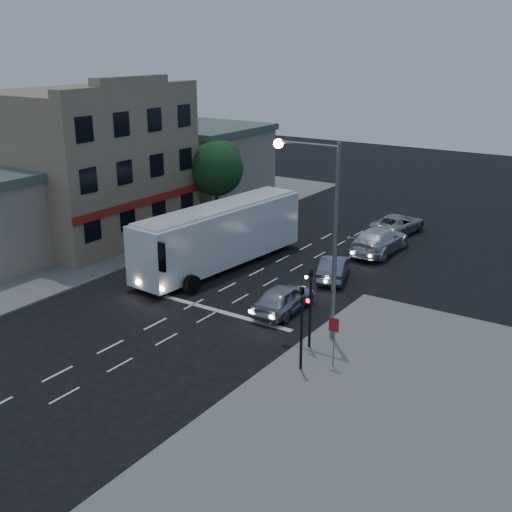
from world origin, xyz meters
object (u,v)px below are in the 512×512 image
Objects in this scene: car_sedan_a at (334,268)px; traffic_signal_main at (310,299)px; car_suv at (284,298)px; car_sedan_c at (397,224)px; tour_bus at (220,234)px; streetlight at (323,218)px; street_tree at (216,166)px; car_sedan_b at (379,240)px; traffic_signal_side at (302,318)px; regulatory_sign at (334,334)px.

traffic_signal_main is (3.22, -8.73, 1.74)m from car_sedan_a.
car_suv reaches higher than car_sedan_c.
tour_bus is 11.67m from streetlight.
car_sedan_b is at bearing 2.73° from street_tree.
car_suv is 0.70× the size of street_tree.
streetlight is at bearing -23.82° from tour_bus.
traffic_signal_side is 1.86× the size of regulatory_sign.
streetlight reaches higher than car_suv.
regulatory_sign is (1.00, 0.96, -0.82)m from traffic_signal_side.
traffic_signal_main is (3.02, -14.85, 1.59)m from car_sedan_b.
street_tree is (-5.84, 7.46, 2.40)m from tour_bus.
car_sedan_c is at bearing 104.60° from regulatory_sign.
car_suv is 1.05× the size of traffic_signal_side.
streetlight reaches higher than traffic_signal_side.
car_sedan_c is 2.34× the size of regulatory_sign.
car_sedan_a is 0.72× the size of car_sedan_b.
traffic_signal_main is at bearing -29.16° from tour_bus.
tour_bus is 13.81m from traffic_signal_side.
traffic_signal_main is at bearing 149.16° from regulatory_sign.
tour_bus reaches higher than car_sedan_b.
car_sedan_a is 1.87× the size of regulatory_sign.
tour_bus is 3.12× the size of car_sedan_a.
traffic_signal_side is 1.61m from regulatory_sign.
regulatory_sign is (4.72, -15.87, 0.77)m from car_sedan_b.
tour_bus is at bearing 146.21° from regulatory_sign.
traffic_signal_main is 0.46× the size of streetlight.
car_sedan_b is 2.60× the size of regulatory_sign.
streetlight is (-0.26, 1.42, 3.31)m from traffic_signal_main.
car_suv is at bearing 89.74° from car_sedan_b.
traffic_signal_side is at bearing 106.71° from car_sedan_c.
streetlight is 1.45× the size of street_tree.
car_suv is at bearing 136.23° from traffic_signal_main.
regulatory_sign reaches higher than car_sedan_b.
tour_bus is at bearing 145.73° from traffic_signal_main.
tour_bus is at bearing -2.75° from car_sedan_a.
traffic_signal_main is at bearing -42.03° from street_tree.
car_sedan_c is at bearing -106.38° from car_sedan_a.
car_sedan_a is 0.80× the size of car_sedan_c.
streetlight is 20.19m from street_tree.
car_sedan_b is at bearing -92.73° from car_suv.
traffic_signal_side reaches higher than car_suv.
regulatory_sign is at bearing -41.08° from street_tree.
tour_bus is 12.06m from traffic_signal_main.
street_tree is at bearing 137.97° from traffic_signal_main.
traffic_signal_main reaches higher than car_suv.
car_sedan_b is 1.40× the size of traffic_signal_side.
tour_bus reaches higher than car_sedan_c.
regulatory_sign is at bearing 109.85° from car_sedan_c.
traffic_signal_main reaches higher than regulatory_sign.
car_sedan_b is at bearing -110.74° from car_sedan_a.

